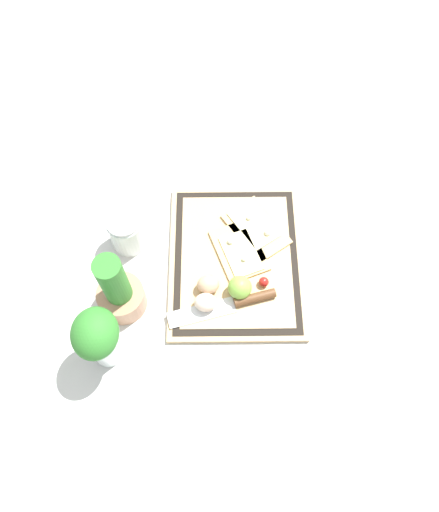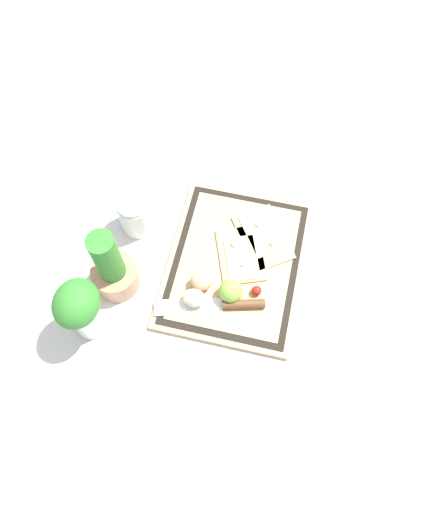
# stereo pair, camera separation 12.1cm
# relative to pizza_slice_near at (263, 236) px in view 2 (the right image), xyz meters

# --- Properties ---
(ground_plane) EXTENTS (6.00, 6.00, 0.00)m
(ground_plane) POSITION_rel_pizza_slice_near_xyz_m (-0.08, 0.05, -0.02)
(ground_plane) COLOR silver
(cutting_board) EXTENTS (0.42, 0.33, 0.02)m
(cutting_board) POSITION_rel_pizza_slice_near_xyz_m (-0.08, 0.05, -0.01)
(cutting_board) COLOR tan
(cutting_board) RESTS_ON ground_plane
(pizza_slice_near) EXTENTS (0.20, 0.18, 0.02)m
(pizza_slice_near) POSITION_rel_pizza_slice_near_xyz_m (0.00, 0.00, 0.00)
(pizza_slice_near) COLOR tan
(pizza_slice_near) RESTS_ON cutting_board
(pizza_slice_far) EXTENTS (0.18, 0.15, 0.02)m
(pizza_slice_far) POSITION_rel_pizza_slice_near_xyz_m (-0.06, 0.04, 0.00)
(pizza_slice_far) COLOR tan
(pizza_slice_far) RESTS_ON cutting_board
(knife) EXTENTS (0.10, 0.26, 0.02)m
(knife) POSITION_rel_pizza_slice_near_xyz_m (-0.20, 0.05, 0.00)
(knife) COLOR silver
(knife) RESTS_ON cutting_board
(egg_brown) EXTENTS (0.04, 0.05, 0.04)m
(egg_brown) POSITION_rel_pizza_slice_near_xyz_m (-0.16, 0.12, 0.02)
(egg_brown) COLOR tan
(egg_brown) RESTS_ON cutting_board
(egg_pink) EXTENTS (0.04, 0.05, 0.04)m
(egg_pink) POSITION_rel_pizza_slice_near_xyz_m (-0.20, 0.13, 0.02)
(egg_pink) COLOR beige
(egg_pink) RESTS_ON cutting_board
(lime) EXTENTS (0.06, 0.06, 0.06)m
(lime) POSITION_rel_pizza_slice_near_xyz_m (-0.17, 0.05, 0.02)
(lime) COLOR #7FB742
(lime) RESTS_ON cutting_board
(cherry_tomato_red) EXTENTS (0.02, 0.02, 0.02)m
(cherry_tomato_red) POSITION_rel_pizza_slice_near_xyz_m (-0.15, -0.01, 0.01)
(cherry_tomato_red) COLOR red
(cherry_tomato_red) RESTS_ON cutting_board
(cherry_tomato_yellow) EXTENTS (0.02, 0.02, 0.02)m
(cherry_tomato_yellow) POSITION_rel_pizza_slice_near_xyz_m (-0.18, -0.01, 0.01)
(cherry_tomato_yellow) COLOR orange
(cherry_tomato_yellow) RESTS_ON cutting_board
(herb_pot) EXTENTS (0.11, 0.11, 0.22)m
(herb_pot) POSITION_rel_pizza_slice_near_xyz_m (-0.19, 0.32, 0.05)
(herb_pot) COLOR #AD7A5B
(herb_pot) RESTS_ON ground_plane
(sauce_jar) EXTENTS (0.09, 0.09, 0.11)m
(sauce_jar) POSITION_rel_pizza_slice_near_xyz_m (-0.03, 0.32, 0.03)
(sauce_jar) COLOR silver
(sauce_jar) RESTS_ON ground_plane
(herb_glass) EXTENTS (0.11, 0.10, 0.19)m
(herb_glass) POSITION_rel_pizza_slice_near_xyz_m (-0.31, 0.35, 0.09)
(herb_glass) COLOR silver
(herb_glass) RESTS_ON ground_plane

